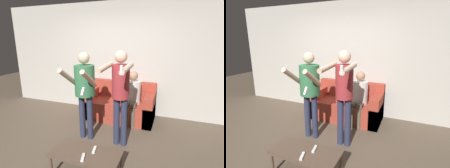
% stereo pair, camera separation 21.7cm
% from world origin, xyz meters
% --- Properties ---
extents(ground_plane, '(14.00, 14.00, 0.00)m').
position_xyz_m(ground_plane, '(0.00, 0.00, 0.00)').
color(ground_plane, brown).
extents(wall_back, '(6.40, 0.06, 2.70)m').
position_xyz_m(wall_back, '(0.00, 1.85, 1.35)').
color(wall_back, '#B7B2A8').
rests_on(wall_back, ground_plane).
extents(couch, '(1.61, 0.77, 0.84)m').
position_xyz_m(couch, '(0.21, 1.43, 0.30)').
color(couch, '#9E3828').
rests_on(couch, ground_plane).
extents(person_standing_left, '(0.48, 0.66, 1.62)m').
position_xyz_m(person_standing_left, '(-0.12, 0.37, 1.02)').
color(person_standing_left, '#282D47').
rests_on(person_standing_left, ground_plane).
extents(person_standing_right, '(0.41, 0.69, 1.66)m').
position_xyz_m(person_standing_right, '(0.55, 0.36, 1.04)').
color(person_standing_right, '#282D47').
rests_on(person_standing_right, ground_plane).
extents(person_seated, '(0.34, 0.54, 1.16)m').
position_xyz_m(person_seated, '(0.54, 1.30, 0.65)').
color(person_seated, brown).
rests_on(person_seated, ground_plane).
extents(coffee_table, '(0.96, 0.45, 0.35)m').
position_xyz_m(coffee_table, '(0.32, -0.47, 0.31)').
color(coffee_table, brown).
rests_on(coffee_table, ground_plane).
extents(remote_near, '(0.08, 0.15, 0.02)m').
position_xyz_m(remote_near, '(0.35, -0.59, 0.36)').
color(remote_near, white).
rests_on(remote_near, coffee_table).
extents(remote_far, '(0.07, 0.15, 0.02)m').
position_xyz_m(remote_far, '(0.41, -0.40, 0.36)').
color(remote_far, white).
rests_on(remote_far, coffee_table).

